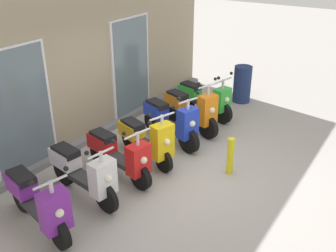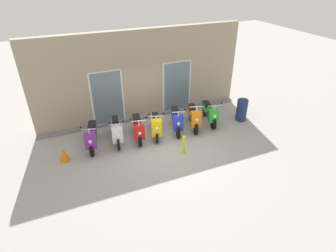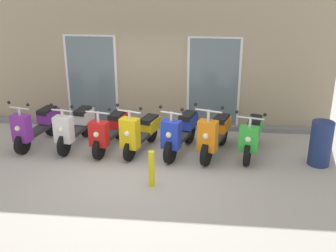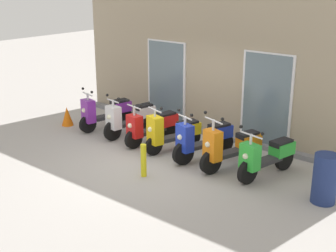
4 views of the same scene
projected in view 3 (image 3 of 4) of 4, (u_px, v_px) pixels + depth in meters
The scene contains 11 objects.
ground_plane at pixel (137, 167), 8.50m from camera, with size 40.00×40.00×0.00m, color #A8A39E.
storefront_facade at pixel (152, 56), 10.17m from camera, with size 8.76×0.50×3.70m.
scooter_purple at pixel (36, 125), 9.42m from camera, with size 0.69×1.58×1.18m.
scooter_white at pixel (75, 126), 9.33m from camera, with size 0.62×1.62×1.16m.
scooter_red at pixel (110, 130), 9.22m from camera, with size 0.69×1.58×1.16m.
scooter_yellow at pixel (140, 131), 9.06m from camera, with size 0.80×1.49×1.22m.
scooter_blue at pixel (180, 132), 9.00m from camera, with size 0.78×1.61×1.22m.
scooter_orange at pixel (215, 134), 8.89m from camera, with size 0.83×1.60×1.30m.
scooter_green at pixel (252, 135), 8.93m from camera, with size 0.73×1.61×1.15m.
curb_bollard at pixel (152, 169), 7.67m from camera, with size 0.12×0.12×0.70m, color yellow.
trash_bin at pixel (321, 143), 8.46m from camera, with size 0.45×0.45×0.93m, color navy.
Camera 3 is at (1.39, -7.52, 3.86)m, focal length 44.44 mm.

